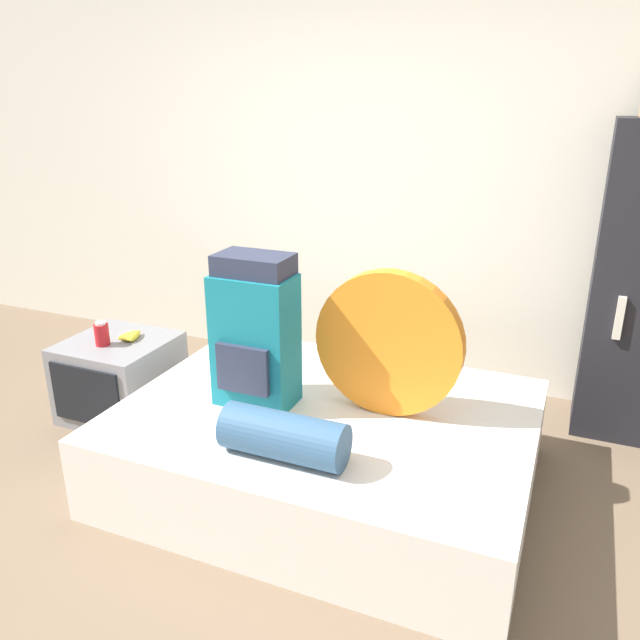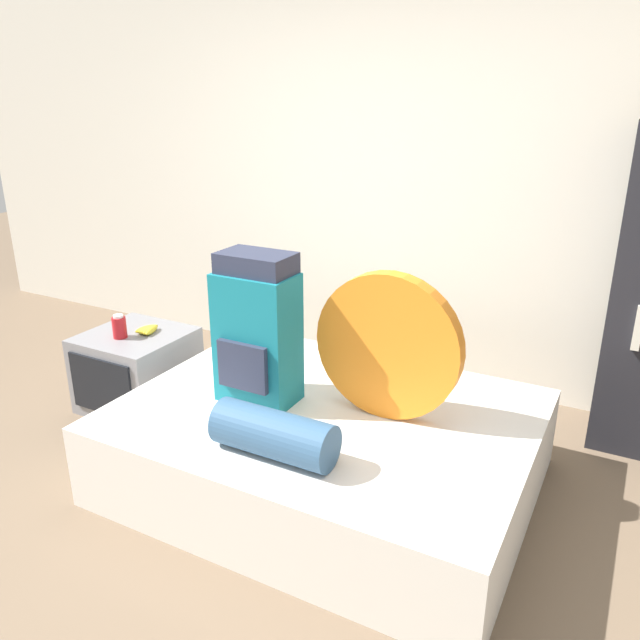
# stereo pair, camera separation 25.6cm
# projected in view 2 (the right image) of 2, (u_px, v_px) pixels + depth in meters

# --- Properties ---
(ground_plane) EXTENTS (16.00, 16.00, 0.00)m
(ground_plane) POSITION_uv_depth(u_px,v_px,m) (215.00, 548.00, 2.70)
(ground_plane) COLOR brown
(wall_back) EXTENTS (8.00, 0.05, 2.60)m
(wall_back) POSITION_uv_depth(u_px,v_px,m) (405.00, 184.00, 4.00)
(wall_back) COLOR silver
(wall_back) RESTS_ON ground_plane
(bed) EXTENTS (1.94, 1.49, 0.41)m
(bed) POSITION_uv_depth(u_px,v_px,m) (326.00, 446.00, 3.09)
(bed) COLOR silver
(bed) RESTS_ON ground_plane
(backpack) EXTENTS (0.38, 0.27, 0.74)m
(backpack) POSITION_uv_depth(u_px,v_px,m) (257.00, 331.00, 2.99)
(backpack) COLOR #14707F
(backpack) RESTS_ON bed
(tent_bag) EXTENTS (0.70, 0.08, 0.70)m
(tent_bag) POSITION_uv_depth(u_px,v_px,m) (388.00, 346.00, 2.85)
(tent_bag) COLOR orange
(tent_bag) RESTS_ON bed
(sleeping_roll) EXTENTS (0.53, 0.20, 0.20)m
(sleeping_roll) POSITION_uv_depth(u_px,v_px,m) (274.00, 434.00, 2.59)
(sleeping_roll) COLOR #33567A
(sleeping_roll) RESTS_ON bed
(television) EXTENTS (0.59, 0.59, 0.48)m
(television) POSITION_uv_depth(u_px,v_px,m) (137.00, 370.00, 3.86)
(television) COLOR gray
(television) RESTS_ON ground_plane
(canister) EXTENTS (0.08, 0.08, 0.14)m
(canister) POSITION_uv_depth(u_px,v_px,m) (119.00, 327.00, 3.70)
(canister) COLOR #B2191E
(canister) RESTS_ON television
(banana_bunch) EXTENTS (0.12, 0.16, 0.04)m
(banana_bunch) POSITION_uv_depth(u_px,v_px,m) (149.00, 329.00, 3.80)
(banana_bunch) COLOR yellow
(banana_bunch) RESTS_ON television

